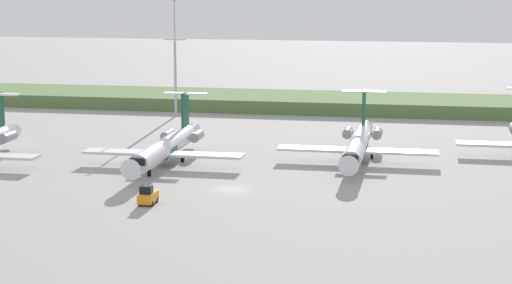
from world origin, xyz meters
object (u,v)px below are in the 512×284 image
(regional_jet_third, at_px, (358,144))
(antenna_mast, at_px, (175,68))
(regional_jet_second, at_px, (166,147))
(baggage_tug, at_px, (148,196))

(regional_jet_third, xyz_separation_m, antenna_mast, (-37.77, 36.95, 6.79))
(regional_jet_third, height_order, antenna_mast, antenna_mast)
(regional_jet_second, bearing_deg, baggage_tug, -78.85)
(regional_jet_second, distance_m, baggage_tug, 23.20)
(antenna_mast, distance_m, baggage_tug, 69.48)
(regional_jet_second, height_order, regional_jet_third, same)
(regional_jet_second, relative_size, regional_jet_third, 1.00)
(antenna_mast, relative_size, baggage_tug, 7.01)
(regional_jet_third, distance_m, baggage_tug, 37.47)
(antenna_mast, bearing_deg, baggage_tug, -76.86)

